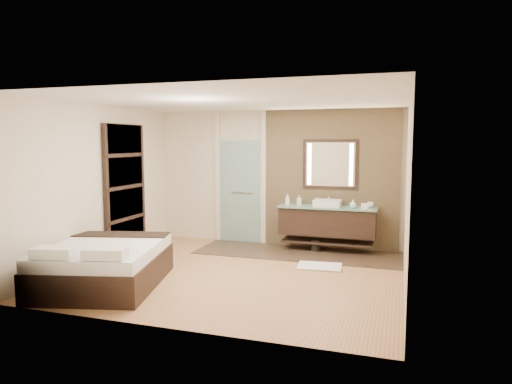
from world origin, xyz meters
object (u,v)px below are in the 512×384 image
(mirror_unit, at_px, (330,164))
(waste_bin, at_px, (315,245))
(bed, at_px, (104,265))
(vanity, at_px, (327,221))

(mirror_unit, relative_size, waste_bin, 4.71)
(bed, bearing_deg, waste_bin, 35.76)
(bed, bearing_deg, mirror_unit, 36.30)
(vanity, xyz_separation_m, mirror_unit, (0.00, 0.24, 1.07))
(vanity, height_order, mirror_unit, mirror_unit)
(vanity, relative_size, bed, 0.83)
(vanity, distance_m, mirror_unit, 1.10)
(vanity, height_order, bed, vanity)
(bed, height_order, waste_bin, bed)
(mirror_unit, bearing_deg, bed, -129.67)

